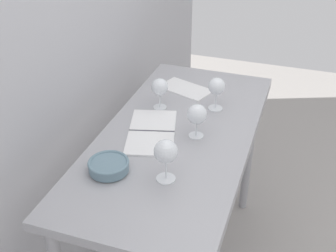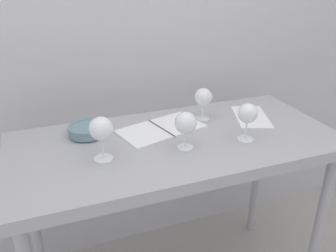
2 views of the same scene
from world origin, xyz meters
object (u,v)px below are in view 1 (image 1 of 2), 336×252
Objects in this scene: wine_glass_near_left at (166,152)px; wine_glass_near_center at (197,115)px; tasting_sheet_upper at (185,89)px; wine_glass_near_right at (217,87)px; wine_glass_far_right at (160,88)px; tasting_bowl at (109,166)px; open_notebook at (152,132)px.

wine_glass_near_center is at bearing -4.85° from wine_glass_near_left.
wine_glass_near_left is 0.78m from tasting_sheet_upper.
wine_glass_near_right reaches higher than wine_glass_far_right.
wine_glass_far_right reaches higher than tasting_bowl.
wine_glass_near_left reaches higher than wine_glass_far_right.
wine_glass_near_left is 0.65× the size of tasting_sheet_upper.
wine_glass_near_left is at bearing -83.48° from tasting_bowl.
wine_glass_far_right is (-0.08, 0.26, -0.01)m from wine_glass_near_right.
wine_glass_near_center is 0.27m from wine_glass_near_right.
tasting_sheet_upper is at bearing -14.50° from wine_glass_far_right.
wine_glass_near_right is at bearing -73.51° from wine_glass_far_right.
tasting_bowl is at bearing 96.52° from wine_glass_near_left.
wine_glass_near_left is at bearing -149.44° from tasting_sheet_upper.
open_notebook is (0.29, 0.17, -0.12)m from wine_glass_near_left.
tasting_sheet_upper is at bearing 51.80° from wine_glass_near_right.
wine_glass_near_left is 0.60m from wine_glass_near_right.
wine_glass_near_left reaches higher than open_notebook.
tasting_sheet_upper is 0.78m from tasting_bowl.
tasting_sheet_upper is at bearing -5.66° from tasting_bowl.
open_notebook is at bearing -162.97° from tasting_sheet_upper.
tasting_sheet_upper is (0.23, -0.06, -0.11)m from wine_glass_far_right.
wine_glass_near_center is 0.44m from tasting_bowl.
wine_glass_near_left reaches higher than wine_glass_near_center.
tasting_bowl is (-0.03, 0.23, -0.10)m from wine_glass_near_left.
tasting_bowl is at bearing 144.36° from wine_glass_near_center.
open_notebook is (-0.23, -0.04, -0.10)m from wine_glass_far_right.
open_notebook is 0.46m from tasting_sheet_upper.
wine_glass_near_left is 1.13× the size of wine_glass_far_right.
wine_glass_far_right is at bearing 21.97° from wine_glass_near_left.
wine_glass_near_right is 1.01× the size of tasting_bowl.
wine_glass_far_right is 0.25m from open_notebook.
wine_glass_near_right is (0.27, -0.02, 0.01)m from wine_glass_near_center.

